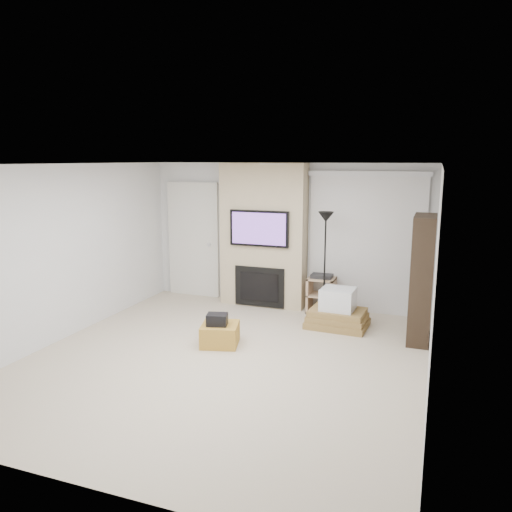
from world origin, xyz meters
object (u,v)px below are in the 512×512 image
(ottoman, at_px, (220,334))
(floor_lamp, at_px, (325,235))
(bookshelf, at_px, (422,279))
(av_stand, at_px, (321,292))
(box_stack, at_px, (338,312))

(ottoman, bearing_deg, floor_lamp, 58.57)
(bookshelf, bearing_deg, floor_lamp, 158.50)
(av_stand, bearing_deg, ottoman, -116.71)
(ottoman, distance_m, bookshelf, 2.95)
(floor_lamp, distance_m, box_stack, 1.26)
(floor_lamp, height_order, box_stack, floor_lamp)
(box_stack, distance_m, bookshelf, 1.39)
(floor_lamp, xyz_separation_m, av_stand, (-0.09, 0.21, -1.02))
(box_stack, xyz_separation_m, bookshelf, (1.21, -0.15, 0.67))
(ottoman, bearing_deg, box_stack, 43.42)
(box_stack, bearing_deg, floor_lamp, 125.52)
(av_stand, height_order, box_stack, av_stand)
(floor_lamp, height_order, av_stand, floor_lamp)
(av_stand, bearing_deg, bookshelf, -26.61)
(ottoman, xyz_separation_m, box_stack, (1.40, 1.32, 0.08))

